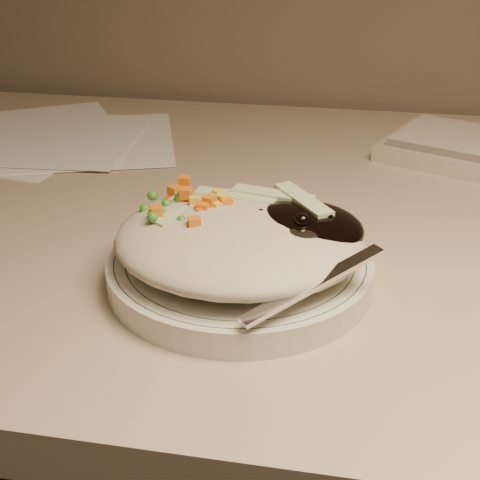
# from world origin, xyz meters

# --- Properties ---
(desk) EXTENTS (1.40, 0.70, 0.74)m
(desk) POSITION_xyz_m (0.00, 1.38, 0.54)
(desk) COLOR tan
(desk) RESTS_ON ground
(plate) EXTENTS (0.21, 0.21, 0.02)m
(plate) POSITION_xyz_m (-0.06, 1.22, 0.75)
(plate) COLOR silver
(plate) RESTS_ON desk
(plate_rim) EXTENTS (0.20, 0.20, 0.00)m
(plate_rim) POSITION_xyz_m (-0.06, 1.22, 0.76)
(plate_rim) COLOR #144723
(plate_rim) RESTS_ON plate
(meal) EXTENTS (0.20, 0.19, 0.05)m
(meal) POSITION_xyz_m (-0.06, 1.22, 0.78)
(meal) COLOR #B4AB91
(meal) RESTS_ON plate
(papers) EXTENTS (0.44, 0.34, 0.00)m
(papers) POSITION_xyz_m (-0.41, 1.51, 0.74)
(papers) COLOR white
(papers) RESTS_ON desk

